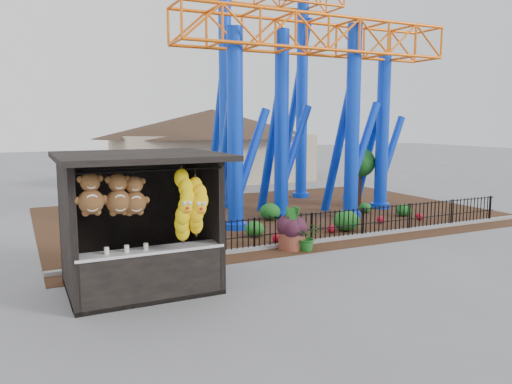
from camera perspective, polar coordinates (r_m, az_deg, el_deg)
name	(u,v)px	position (r m, az deg, el deg)	size (l,w,h in m)	color
ground	(279,284)	(12.02, 2.65, -10.43)	(120.00, 120.00, 0.00)	slate
mulch_bed	(272,214)	(20.70, 1.80, -2.55)	(18.00, 12.00, 0.02)	#331E11
curb	(343,238)	(16.52, 9.92, -5.20)	(18.00, 0.18, 0.12)	gray
prize_booth	(141,224)	(11.38, -13.04, -3.59)	(3.50, 3.40, 3.12)	black
picket_fence	(366,222)	(16.96, 12.43, -3.40)	(12.20, 0.06, 1.00)	black
roller_coaster	(294,57)	(21.25, 4.35, 15.13)	(11.00, 6.37, 10.82)	blue
terracotta_planter	(292,240)	(15.11, 4.09, -5.49)	(0.81, 0.81, 0.56)	brown
planter_foliage	(292,220)	(14.98, 4.12, -3.26)	(0.70, 0.70, 0.64)	#301321
potted_plant	(306,237)	(14.91, 5.78, -5.10)	(0.77, 0.67, 0.86)	#224E17
landscaping	(323,217)	(18.59, 7.66, -2.85)	(7.64, 3.90, 0.72)	#185419
pavilion	(212,134)	(32.13, -5.02, 6.68)	(15.00, 15.00, 4.80)	#BFAD8C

